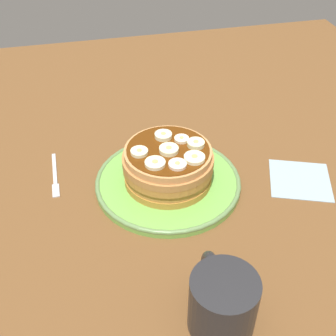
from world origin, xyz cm
name	(u,v)px	position (x,y,z in cm)	size (l,w,h in cm)	color
ground_plane	(168,191)	(0.00, 0.00, -1.50)	(140.00, 140.00, 3.00)	brown
plate	(168,182)	(0.00, 0.00, 0.81)	(26.57, 26.57, 1.51)	#72B74C
pancake_stack	(169,165)	(-0.06, -0.25, 4.70)	(17.03, 16.84, 6.93)	#B57F31
banana_slice_0	(170,150)	(-0.66, -0.26, 8.51)	(3.36, 3.36, 1.05)	#F2EEB9
banana_slice_1	(178,165)	(-4.77, -0.50, 8.38)	(3.05, 3.05, 0.77)	#FAE2C6
banana_slice_2	(161,136)	(3.74, 0.40, 8.49)	(3.12, 3.12, 1.00)	#EDEBBE
banana_slice_3	(182,139)	(2.10, -2.95, 8.38)	(2.60, 2.60, 0.77)	#F4E7C5
banana_slice_4	(140,153)	(-0.38, 5.01, 8.41)	(3.01, 3.01, 0.84)	#EFEDBC
banana_slice_5	(197,145)	(-0.47, -4.97, 8.52)	(3.07, 3.07, 1.06)	#ECF0B4
banana_slice_6	(155,163)	(-3.64, 3.02, 8.41)	(3.47, 3.47, 0.85)	beige
banana_slice_7	(194,158)	(-3.75, -3.68, 8.43)	(3.58, 3.58, 0.87)	#F7F3C0
coffee_mug	(222,301)	(-28.60, -0.52, 4.55)	(12.40, 8.91, 8.83)	#262628
napkin	(300,180)	(-4.26, -24.32, 0.15)	(11.00, 11.00, 0.30)	#99B2BF
fork	(55,177)	(6.79, 20.23, 0.25)	(13.01, 1.29, 0.50)	silver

